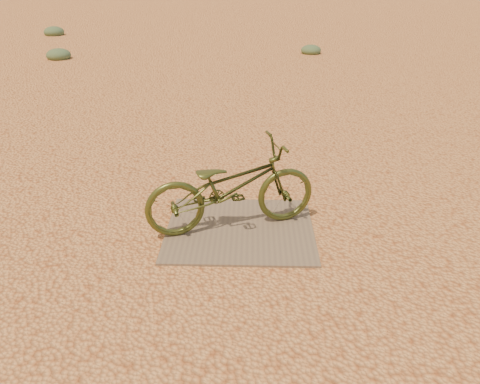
{
  "coord_description": "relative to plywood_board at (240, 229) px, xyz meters",
  "views": [
    {
      "loc": [
        -0.26,
        -4.19,
        2.35
      ],
      "look_at": [
        -0.37,
        -0.26,
        0.42
      ],
      "focal_mm": 35.0,
      "sensor_mm": 36.0,
      "label": 1
    }
  ],
  "objects": [
    {
      "name": "ground",
      "position": [
        0.37,
        0.26,
        -0.01
      ],
      "size": [
        120.0,
        120.0,
        0.0
      ],
      "primitive_type": "plane",
      "color": "#E8A660",
      "rests_on": "ground"
    },
    {
      "name": "plywood_board",
      "position": [
        0.0,
        0.0,
        0.0
      ],
      "size": [
        1.42,
        1.24,
        0.02
      ],
      "primitive_type": "cube",
      "color": "brown",
      "rests_on": "ground"
    },
    {
      "name": "bicycle",
      "position": [
        -0.08,
        0.03,
        0.44
      ],
      "size": [
        1.74,
        1.05,
        0.86
      ],
      "primitive_type": "imported",
      "rotation": [
        0.0,
        0.0,
        1.88
      ],
      "color": "#3F481C",
      "rests_on": "plywood_board"
    },
    {
      "name": "kale_b",
      "position": [
        1.77,
        9.98,
        -0.01
      ],
      "size": [
        0.58,
        0.58,
        0.32
      ],
      "primitive_type": "ellipsoid",
      "color": "#506A44",
      "rests_on": "ground"
    },
    {
      "name": "kale_a",
      "position": [
        -5.19,
        8.96,
        -0.01
      ],
      "size": [
        0.65,
        0.65,
        0.36
      ],
      "primitive_type": "ellipsoid",
      "color": "#506A44",
      "rests_on": "ground"
    },
    {
      "name": "kale_c",
      "position": [
        -7.1,
        13.56,
        -0.01
      ],
      "size": [
        0.71,
        0.71,
        0.39
      ],
      "primitive_type": "ellipsoid",
      "color": "#506A44",
      "rests_on": "ground"
    }
  ]
}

